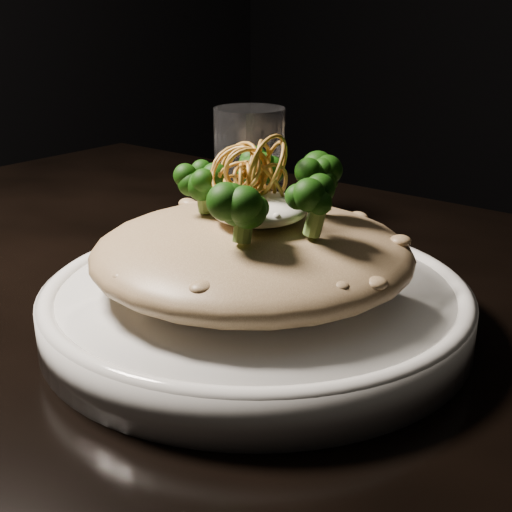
{
  "coord_description": "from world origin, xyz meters",
  "views": [
    {
      "loc": [
        0.35,
        -0.36,
        0.97
      ],
      "look_at": [
        0.06,
        -0.0,
        0.81
      ],
      "focal_mm": 50.0,
      "sensor_mm": 36.0,
      "label": 1
    }
  ],
  "objects": [
    {
      "name": "cheese",
      "position": [
        0.06,
        -0.0,
        0.84
      ],
      "size": [
        0.07,
        0.07,
        0.02
      ],
      "primitive_type": "ellipsoid",
      "color": "white",
      "rests_on": "risotto"
    },
    {
      "name": "plate",
      "position": [
        0.06,
        -0.0,
        0.77
      ],
      "size": [
        0.3,
        0.3,
        0.03
      ],
      "primitive_type": "cylinder",
      "color": "white",
      "rests_on": "table"
    },
    {
      "name": "risotto",
      "position": [
        0.05,
        0.0,
        0.81
      ],
      "size": [
        0.23,
        0.23,
        0.05
      ],
      "primitive_type": "ellipsoid",
      "color": "brown",
      "rests_on": "plate"
    },
    {
      "name": "table",
      "position": [
        0.0,
        0.0,
        0.67
      ],
      "size": [
        1.1,
        0.8,
        0.75
      ],
      "color": "black",
      "rests_on": "ground"
    },
    {
      "name": "broccoli",
      "position": [
        0.06,
        0.0,
        0.85
      ],
      "size": [
        0.13,
        0.13,
        0.05
      ],
      "primitive_type": null,
      "color": "black",
      "rests_on": "risotto"
    },
    {
      "name": "drinking_glass",
      "position": [
        -0.09,
        0.18,
        0.81
      ],
      "size": [
        0.07,
        0.07,
        0.12
      ],
      "primitive_type": "cylinder",
      "rotation": [
        0.0,
        0.0,
        0.02
      ],
      "color": "silver",
      "rests_on": "table"
    },
    {
      "name": "shallots",
      "position": [
        0.05,
        -0.0,
        0.87
      ],
      "size": [
        0.06,
        0.06,
        0.04
      ],
      "primitive_type": null,
      "color": "#8D5B1D",
      "rests_on": "cheese"
    }
  ]
}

